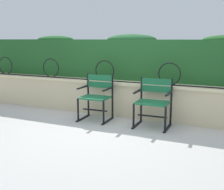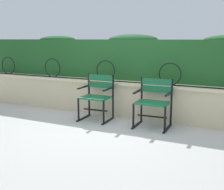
% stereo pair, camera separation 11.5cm
% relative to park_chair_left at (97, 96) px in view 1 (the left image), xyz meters
% --- Properties ---
extents(ground_plane, '(60.00, 60.00, 0.00)m').
position_rel_park_chair_left_xyz_m(ground_plane, '(0.43, -0.32, -0.46)').
color(ground_plane, '#B7B5AF').
extents(stone_wall, '(7.72, 0.41, 0.69)m').
position_rel_park_chair_left_xyz_m(stone_wall, '(0.43, 0.49, -0.11)').
color(stone_wall, beige).
rests_on(stone_wall, ground).
extents(iron_arch_fence, '(7.17, 0.02, 0.42)m').
position_rel_park_chair_left_xyz_m(iron_arch_fence, '(0.06, 0.42, 0.40)').
color(iron_arch_fence, black).
rests_on(iron_arch_fence, stone_wall).
extents(hedge_row, '(7.56, 0.65, 0.94)m').
position_rel_park_chair_left_xyz_m(hedge_row, '(0.43, 0.99, 0.67)').
color(hedge_row, '#1E5123').
rests_on(hedge_row, stone_wall).
extents(park_chair_left, '(0.58, 0.55, 0.86)m').
position_rel_park_chair_left_xyz_m(park_chair_left, '(0.00, 0.00, 0.00)').
color(park_chair_left, '#19663D').
rests_on(park_chair_left, ground).
extents(park_chair_right, '(0.61, 0.54, 0.85)m').
position_rel_park_chair_left_xyz_m(park_chair_right, '(1.12, 0.03, -0.00)').
color(park_chair_right, '#19663D').
rests_on(park_chair_right, ground).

